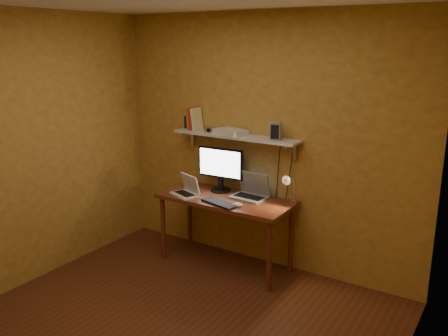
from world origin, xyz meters
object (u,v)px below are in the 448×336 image
Objects in this scene: shelf_camera at (209,130)px; router at (230,132)px; monitor at (221,167)px; netbook at (187,189)px; desk_lamp at (290,185)px; speaker_right at (276,131)px; wall_shelf at (235,136)px; speaker_left at (190,122)px; mouse at (237,205)px; keyboard at (219,203)px; laptop at (251,191)px; desk at (225,206)px.

shelf_camera is 0.35× the size of router.
monitor is 1.52× the size of netbook.
desk_lamp is 2.13× the size of speaker_right.
monitor is at bearing -173.80° from router.
monitor is at bearing 73.80° from netbook.
wall_shelf reaches higher than monitor.
speaker_right is (0.47, -0.02, 0.10)m from wall_shelf.
netbook is at bearing -64.26° from speaker_left.
wall_shelf is at bearing 113.50° from mouse.
laptop is at bearing 79.06° from keyboard.
netbook is 0.64m from mouse.
desk is at bearing -73.69° from router.
speaker_right is at bearing -2.26° from wall_shelf.
monitor is 0.83m from desk_lamp.
speaker_left is at bearing 164.59° from speaker_right.
monitor is at bearing 130.19° from mouse.
shelf_camera is at bearing 88.13° from netbook.
wall_shelf is 0.73m from mouse.
speaker_left is (-0.59, 0.20, 0.79)m from desk.
wall_shelf is 0.75m from netbook.
shelf_camera is (-0.50, -0.02, 0.59)m from laptop.
router is at bearing 106.31° from desk.
router reaches higher than keyboard.
netbook is (-0.39, -0.32, -0.55)m from wall_shelf.
speaker_left is at bearing 179.61° from wall_shelf.
monitor is 0.61m from speaker_left.
mouse is (0.24, -0.36, -0.59)m from wall_shelf.
monitor is 4.91× the size of mouse.
wall_shelf is at bearing 173.98° from laptop.
speaker_right is at bearing 56.35° from keyboard.
laptop is 0.46m from desk_lamp.
speaker_right is at bearing 40.21° from netbook.
laptop is 0.67m from netbook.
desk is 4.30× the size of router.
netbook is at bearing -137.32° from router.
wall_shelf reaches higher than netbook.
monitor is 1.60× the size of router.
speaker_right is 1.54× the size of shelf_camera.
speaker_right is at bearing -6.45° from speaker_left.
speaker_left is at bearing 162.92° from keyboard.
keyboard is at bearing -62.02° from monitor.
keyboard is at bearing -82.05° from wall_shelf.
keyboard is 0.75m from router.
speaker_left reaches higher than keyboard.
wall_shelf is at bearing -5.62° from speaker_left.
monitor is at bearing -177.58° from laptop.
mouse is 0.63× the size of speaker_left.
monitor is at bearing -9.22° from speaker_left.
netbook is (-0.39, -0.13, 0.14)m from desk.
mouse is at bearing -34.22° from desk.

